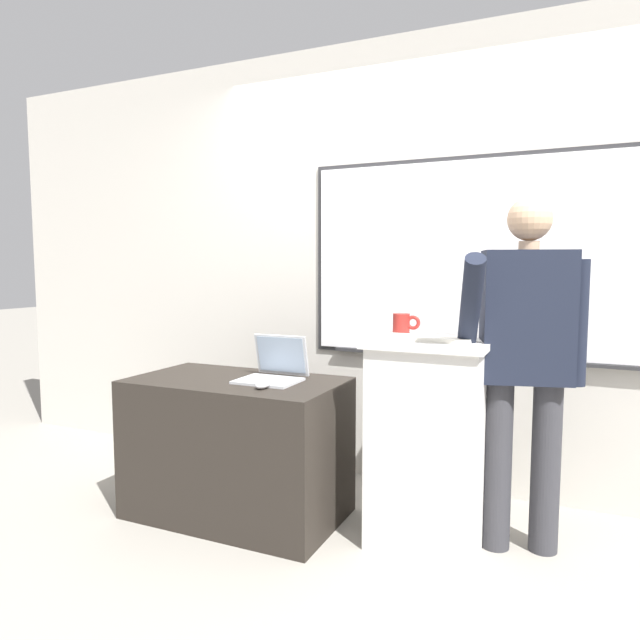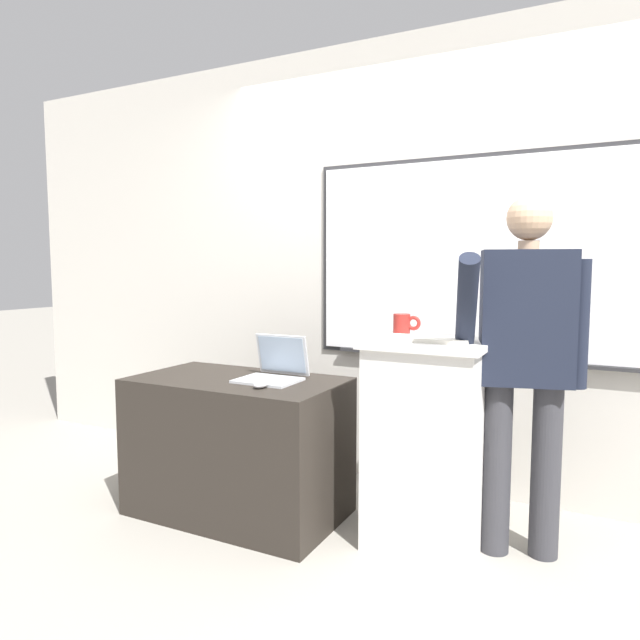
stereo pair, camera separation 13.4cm
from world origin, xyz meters
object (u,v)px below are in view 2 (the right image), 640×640
at_px(laptop, 275,367).
at_px(coffee_mug, 403,323).
at_px(wireless_keyboard, 423,339).
at_px(lectern_podium, 428,441).
at_px(side_desk, 238,446).
at_px(person_presenter, 525,354).
at_px(computer_mouse_by_laptop, 261,384).

height_order(laptop, coffee_mug, coffee_mug).
bearing_deg(coffee_mug, wireless_keyboard, -54.29).
height_order(laptop, wireless_keyboard, wireless_keyboard).
relative_size(lectern_podium, side_desk, 0.89).
distance_m(side_desk, wireless_keyboard, 1.16).
height_order(lectern_podium, person_presenter, person_presenter).
bearing_deg(person_presenter, side_desk, 173.75).
bearing_deg(computer_mouse_by_laptop, coffee_mug, 40.53).
height_order(side_desk, computer_mouse_by_laptop, computer_mouse_by_laptop).
relative_size(lectern_podium, person_presenter, 0.60).
xyz_separation_m(side_desk, wireless_keyboard, (0.98, 0.08, 0.62)).
bearing_deg(wireless_keyboard, side_desk, -175.25).
xyz_separation_m(lectern_podium, side_desk, (-0.99, -0.15, -0.13)).
bearing_deg(coffee_mug, lectern_podium, -43.84).
bearing_deg(side_desk, wireless_keyboard, 4.75).
bearing_deg(coffee_mug, person_presenter, -10.85).
distance_m(side_desk, laptop, 0.47).
bearing_deg(laptop, coffee_mug, 23.22).
height_order(lectern_podium, coffee_mug, coffee_mug).
height_order(person_presenter, coffee_mug, person_presenter).
bearing_deg(lectern_podium, coffee_mug, 136.16).
height_order(lectern_podium, wireless_keyboard, wireless_keyboard).
bearing_deg(person_presenter, computer_mouse_by_laptop, -177.94).
xyz_separation_m(lectern_podium, computer_mouse_by_laptop, (-0.75, -0.29, 0.26)).
xyz_separation_m(side_desk, computer_mouse_by_laptop, (0.24, -0.14, 0.38)).
relative_size(side_desk, laptop, 3.59).
xyz_separation_m(laptop, computer_mouse_by_laptop, (0.05, -0.21, -0.04)).
height_order(person_presenter, computer_mouse_by_laptop, person_presenter).
bearing_deg(lectern_podium, laptop, -174.82).
bearing_deg(wireless_keyboard, laptop, -179.45).
bearing_deg(laptop, wireless_keyboard, 0.55).
bearing_deg(side_desk, person_presenter, 8.84).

